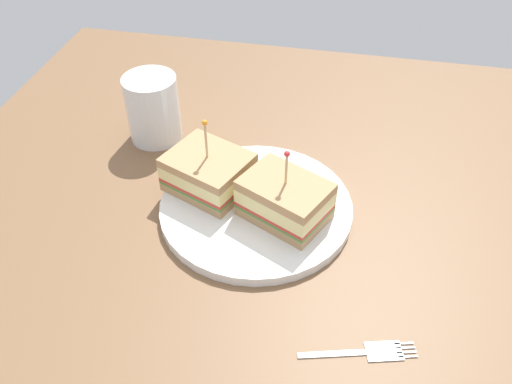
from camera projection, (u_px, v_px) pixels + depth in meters
ground_plane at (256, 217)px, 69.39cm from camera, size 90.69×90.69×2.00cm
plate at (256, 207)px, 68.29cm from camera, size 24.38×24.38×1.29cm
sandwich_half_front at (285, 200)px, 64.52cm from camera, size 10.84×12.17×9.95cm
sandwich_half_back at (208, 172)px, 68.62cm from camera, size 11.33×12.22×10.45cm
drink_glass at (153, 111)px, 77.81cm from camera, size 7.66×7.66×9.87cm
fork at (371, 352)px, 53.45cm from camera, size 4.21×11.77×0.35cm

